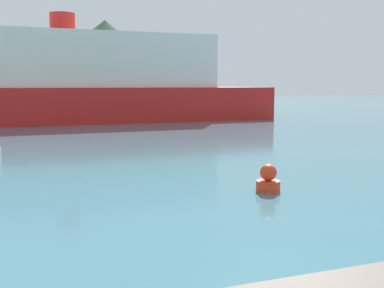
% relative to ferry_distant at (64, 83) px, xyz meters
% --- Properties ---
extents(ferry_distant, '(36.25, 12.31, 8.92)m').
position_rel_ferry_distant_xyz_m(ferry_distant, '(0.00, 0.00, 0.00)').
color(ferry_distant, red).
rests_on(ferry_distant, ground_plane).
extents(buoy_marker, '(0.70, 0.70, 0.80)m').
position_rel_ferry_distant_xyz_m(buoy_marker, '(5.49, -29.14, -2.88)').
color(buoy_marker, red).
rests_on(buoy_marker, ground_plane).
extents(hill_west, '(26.94, 26.94, 10.70)m').
position_rel_ferry_distant_xyz_m(hill_west, '(-8.02, 38.19, 2.14)').
color(hill_west, '#4C6647').
rests_on(hill_west, ground_plane).
extents(hill_central, '(36.45, 36.45, 13.92)m').
position_rel_ferry_distant_xyz_m(hill_central, '(7.10, 41.95, 3.75)').
color(hill_central, '#38563D').
rests_on(hill_central, ground_plane).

